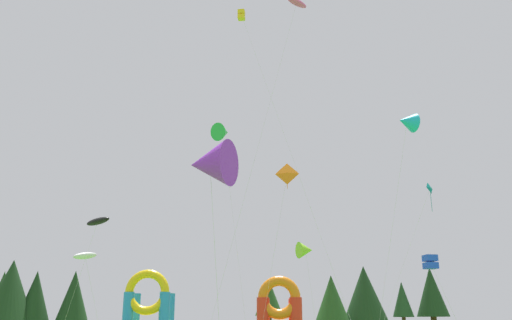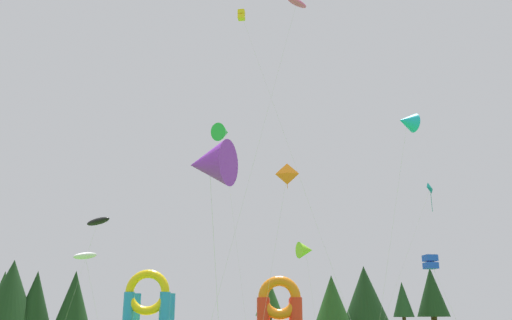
{
  "view_description": "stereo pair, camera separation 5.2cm",
  "coord_description": "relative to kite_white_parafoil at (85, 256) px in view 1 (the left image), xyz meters",
  "views": [
    {
      "loc": [
        1.35,
        -28.95,
        1.72
      ],
      "look_at": [
        0.0,
        11.0,
        13.6
      ],
      "focal_mm": 38.18,
      "sensor_mm": 36.0,
      "label": 1
    },
    {
      "loc": [
        1.4,
        -28.95,
        1.72
      ],
      "look_at": [
        0.0,
        11.0,
        13.6
      ],
      "focal_mm": 38.18,
      "sensor_mm": 36.0,
      "label": 2
    }
  ],
  "objects": [
    {
      "name": "inflatable_red_slide",
      "position": [
        1.82,
        14.74,
        -4.06
      ],
      "size": [
        4.69,
        3.79,
        6.79
      ],
      "color": "yellow",
      "rests_on": "ground_plane"
    },
    {
      "name": "kite_lime_delta",
      "position": [
        17.53,
        8.57,
        1.43
      ],
      "size": [
        1.91,
        2.88,
        8.82
      ],
      "color": "#8CD826",
      "rests_on": "ground_plane"
    },
    {
      "name": "kite_white_parafoil",
      "position": [
        0.0,
        0.0,
        0.0
      ],
      "size": [
        2.16,
        3.51,
        7.11
      ],
      "color": "white",
      "rests_on": "ground_plane"
    },
    {
      "name": "tree_row_2",
      "position": [
        -22.32,
        32.62,
        -1.21
      ],
      "size": [
        3.38,
        3.38,
        8.34
      ],
      "color": "#4C331E",
      "rests_on": "ground_plane"
    },
    {
      "name": "kite_green_delta",
      "position": [
        9.14,
        14.01,
        14.97
      ],
      "size": [
        4.38,
        3.39,
        22.74
      ],
      "color": "green",
      "rests_on": "ground_plane"
    },
    {
      "name": "tree_row_3",
      "position": [
        -19.15,
        28.29,
        -1.02
      ],
      "size": [
        6.25,
        6.25,
        9.41
      ],
      "color": "#4C331E",
      "rests_on": "ground_plane"
    },
    {
      "name": "kite_purple_delta",
      "position": [
        11.97,
        -19.92,
        1.53
      ],
      "size": [
        2.41,
        2.73,
        9.15
      ],
      "color": "purple",
      "rests_on": "ground_plane"
    },
    {
      "name": "kite_black_parafoil",
      "position": [
        -1.02,
        5.42,
        3.66
      ],
      "size": [
        5.01,
        3.74,
        10.74
      ],
      "color": "black",
      "rests_on": "ground_plane"
    },
    {
      "name": "tree_row_5",
      "position": [
        -11.44,
        29.8,
        -1.78
      ],
      "size": [
        4.18,
        4.18,
        8.12
      ],
      "color": "#4C331E",
      "rests_on": "ground_plane"
    },
    {
      "name": "kite_blue_box",
      "position": [
        26.4,
        -0.1,
        -0.57
      ],
      "size": [
        2.88,
        1.11,
        6.54
      ],
      "color": "blue",
      "rests_on": "ground_plane"
    },
    {
      "name": "tree_row_9",
      "position": [
        30.38,
        27.73,
        -2.29
      ],
      "size": [
        2.55,
        2.55,
        6.46
      ],
      "color": "#4C331E",
      "rests_on": "ground_plane"
    },
    {
      "name": "kite_teal_diamond",
      "position": [
        30.85,
        13.43,
        8.19
      ],
      "size": [
        6.95,
        0.92,
        15.42
      ],
      "color": "#0C7F7A",
      "rests_on": "ground_plane"
    },
    {
      "name": "inflatable_orange_dome",
      "position": [
        15.09,
        14.54,
        -4.37
      ],
      "size": [
        4.46,
        4.51,
        6.09
      ],
      "color": "orange",
      "rests_on": "ground_plane"
    },
    {
      "name": "kite_cyan_delta",
      "position": [
        26.21,
        2.47,
        11.66
      ],
      "size": [
        3.68,
        7.45,
        19.12
      ],
      "color": "#19B7CC",
      "rests_on": "ground_plane"
    },
    {
      "name": "tree_row_4",
      "position": [
        -16.36,
        29.42,
        -1.73
      ],
      "size": [
        4.07,
        4.07,
        8.08
      ],
      "color": "#4C331E",
      "rests_on": "ground_plane"
    },
    {
      "name": "tree_row_7",
      "position": [
        21.66,
        27.48,
        -2.23
      ],
      "size": [
        4.31,
        4.31,
        7.26
      ],
      "color": "#4C331E",
      "rests_on": "ground_plane"
    },
    {
      "name": "tree_row_10",
      "position": [
        34.31,
        28.85,
        -1.34
      ],
      "size": [
        3.99,
        3.99,
        8.31
      ],
      "color": "#4C331E",
      "rests_on": "ground_plane"
    },
    {
      "name": "tree_row_8",
      "position": [
        26.09,
        29.71,
        -1.51
      ],
      "size": [
        5.67,
        5.67,
        8.58
      ],
      "color": "#4C331E",
      "rests_on": "ground_plane"
    },
    {
      "name": "kite_pink_parafoil",
      "position": [
        16.55,
        -5.16,
        18.65
      ],
      "size": [
        6.9,
        6.35,
        25.61
      ],
      "color": "#EA599E",
      "rests_on": "ground_plane"
    },
    {
      "name": "kite_orange_diamond",
      "position": [
        15.74,
        0.82,
        6.61
      ],
      "size": [
        3.09,
        3.02,
        13.94
      ],
      "color": "orange",
      "rests_on": "ground_plane"
    },
    {
      "name": "tree_row_6",
      "position": [
        13.89,
        31.2,
        -1.89
      ],
      "size": [
        3.62,
        3.62,
        7.09
      ],
      "color": "#4C331E",
      "rests_on": "ground_plane"
    },
    {
      "name": "kite_yellow_box",
      "position": [
        12.05,
        -0.31,
        20.49
      ],
      "size": [
        8.98,
        1.45,
        27.72
      ],
      "color": "yellow",
      "rests_on": "ground_plane"
    }
  ]
}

